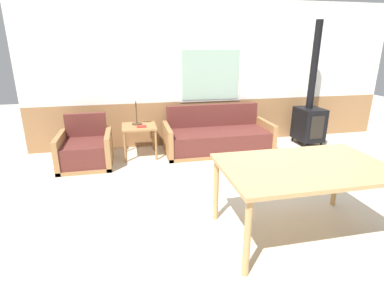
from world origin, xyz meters
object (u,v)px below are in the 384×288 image
Objects in this scene: side_table at (139,130)px; couch at (217,138)px; armchair at (86,151)px; dining_table at (304,172)px; table_lamp at (135,98)px; wood_stove at (310,116)px.

couch is at bearing -1.60° from side_table.
dining_table is at bearing -60.60° from armchair.
armchair is 0.50× the size of dining_table.
armchair is 1.42× the size of side_table.
table_lamp is 3.22m from dining_table.
dining_table is (2.38, -2.47, 0.46)m from armchair.
wood_stove reaches higher than couch.
couch is at bearing -5.57° from table_lamp.
armchair reaches higher than side_table.
dining_table reaches higher than side_table.
couch is 2.32m from armchair.
wood_stove reaches higher than side_table.
dining_table is at bearing -88.53° from couch.
armchair is at bearing -174.78° from couch.
couch is at bearing -9.37° from armchair.
wood_stove is at bearing -0.40° from side_table.
wood_stove reaches higher than dining_table.
wood_stove is (1.87, 0.02, 0.34)m from couch.
table_lamp reaches higher than armchair.
side_table is 3.11m from dining_table.
couch reaches higher than side_table.
side_table is at bearing 179.60° from wood_stove.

